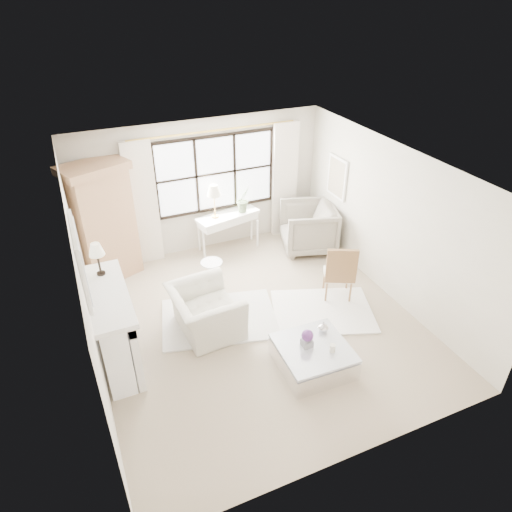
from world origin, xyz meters
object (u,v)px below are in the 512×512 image
object	(u,v)px
armoire	(103,222)
console_table	(228,232)
club_armchair	(205,311)
coffee_table	(313,357)

from	to	relation	value
armoire	console_table	distance (m)	2.52
club_armchair	coffee_table	distance (m)	1.85
coffee_table	club_armchair	bearing A→B (deg)	132.00
armoire	club_armchair	xyz separation A→B (m)	(1.15, -2.27, -0.77)
club_armchair	coffee_table	world-z (taller)	club_armchair
console_table	club_armchair	size ratio (longest dim) A/B	1.19
armoire	coffee_table	bearing A→B (deg)	-79.48
console_table	club_armchair	distance (m)	2.62
armoire	coffee_table	world-z (taller)	armoire
armoire	club_armchair	bearing A→B (deg)	-84.97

